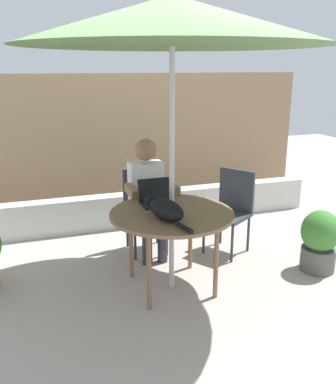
% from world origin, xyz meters
% --- Properties ---
extents(ground_plane, '(14.00, 14.00, 0.00)m').
position_xyz_m(ground_plane, '(0.00, 0.00, 0.00)').
color(ground_plane, '#ADA399').
extents(fence_back, '(5.38, 0.08, 1.82)m').
position_xyz_m(fence_back, '(0.00, 2.34, 0.91)').
color(fence_back, '#937756').
rests_on(fence_back, ground).
extents(planter_wall_low, '(4.84, 0.20, 0.41)m').
position_xyz_m(planter_wall_low, '(0.00, 1.61, 0.20)').
color(planter_wall_low, beige).
rests_on(planter_wall_low, ground).
extents(patio_table, '(1.06, 1.06, 0.71)m').
position_xyz_m(patio_table, '(0.00, 0.00, 0.65)').
color(patio_table, brown).
rests_on(patio_table, ground).
extents(patio_umbrella, '(2.42, 2.42, 2.41)m').
position_xyz_m(patio_umbrella, '(0.00, 0.00, 2.23)').
color(patio_umbrella, '#B7B7BC').
rests_on(patio_umbrella, ground).
extents(chair_occupied, '(0.40, 0.40, 0.87)m').
position_xyz_m(chair_occupied, '(0.00, 0.89, 0.51)').
color(chair_occupied, '#33383F').
rests_on(chair_occupied, ground).
extents(chair_empty, '(0.55, 0.55, 0.87)m').
position_xyz_m(chair_empty, '(0.86, 0.56, 0.51)').
color(chair_empty, '#33383F').
rests_on(chair_empty, ground).
extents(person_seated, '(0.48, 0.48, 1.21)m').
position_xyz_m(person_seated, '(-0.00, 0.74, 0.68)').
color(person_seated, white).
rests_on(person_seated, ground).
extents(laptop, '(0.30, 0.26, 0.21)m').
position_xyz_m(laptop, '(-0.05, 0.28, 0.77)').
color(laptop, black).
rests_on(laptop, patio_table).
extents(cat, '(0.30, 0.64, 0.17)m').
position_xyz_m(cat, '(-0.11, -0.14, 0.79)').
color(cat, black).
rests_on(cat, patio_table).
extents(potted_plant_by_chair, '(0.37, 0.37, 0.61)m').
position_xyz_m(potted_plant_by_chair, '(1.45, -0.14, 0.31)').
color(potted_plant_by_chair, '#595654').
rests_on(potted_plant_by_chair, ground).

